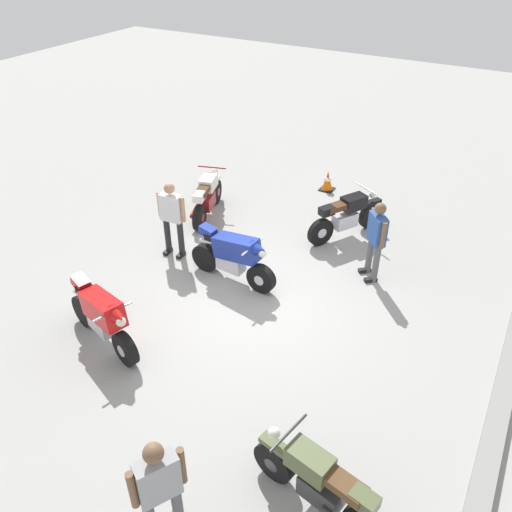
# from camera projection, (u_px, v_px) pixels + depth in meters

# --- Properties ---
(ground_plane) EXTENTS (40.00, 40.00, 0.00)m
(ground_plane) POSITION_uv_depth(u_px,v_px,m) (250.00, 299.00, 10.02)
(ground_plane) COLOR #9E9E99
(curb_edge) EXTENTS (14.00, 0.30, 0.15)m
(curb_edge) POSITION_uv_depth(u_px,v_px,m) (504.00, 386.00, 8.09)
(curb_edge) COLOR gray
(curb_edge) RESTS_ON ground
(motorcycle_black_cruiser) EXTENTS (1.88, 1.13, 1.09)m
(motorcycle_black_cruiser) POSITION_uv_depth(u_px,v_px,m) (347.00, 216.00, 11.64)
(motorcycle_black_cruiser) COLOR black
(motorcycle_black_cruiser) RESTS_ON ground
(motorcycle_red_sportbike) EXTENTS (0.88, 1.92, 1.14)m
(motorcycle_red_sportbike) POSITION_uv_depth(u_px,v_px,m) (102.00, 315.00, 8.70)
(motorcycle_red_sportbike) COLOR black
(motorcycle_red_sportbike) RESTS_ON ground
(motorcycle_blue_sportbike) EXTENTS (0.70, 1.96, 1.14)m
(motorcycle_blue_sportbike) POSITION_uv_depth(u_px,v_px,m) (233.00, 255.00, 10.20)
(motorcycle_blue_sportbike) COLOR black
(motorcycle_blue_sportbike) RESTS_ON ground
(motorcycle_cream_vintage) EXTENTS (1.91, 0.85, 1.07)m
(motorcycle_cream_vintage) POSITION_uv_depth(u_px,v_px,m) (207.00, 197.00, 12.45)
(motorcycle_cream_vintage) COLOR black
(motorcycle_cream_vintage) RESTS_ON ground
(motorcycle_olive_vintage) EXTENTS (0.81, 1.94, 1.07)m
(motorcycle_olive_vintage) POSITION_uv_depth(u_px,v_px,m) (319.00, 485.00, 6.27)
(motorcycle_olive_vintage) COLOR black
(motorcycle_olive_vintage) RESTS_ON ground
(person_in_blue_shirt) EXTENTS (0.56, 0.53, 1.69)m
(person_in_blue_shirt) POSITION_uv_depth(u_px,v_px,m) (376.00, 236.00, 10.09)
(person_in_blue_shirt) COLOR #59595B
(person_in_blue_shirt) RESTS_ON ground
(person_in_white_shirt) EXTENTS (0.34, 0.66, 1.69)m
(person_in_white_shirt) POSITION_uv_depth(u_px,v_px,m) (172.00, 215.00, 10.79)
(person_in_white_shirt) COLOR #262628
(person_in_white_shirt) RESTS_ON ground
(person_in_gray_shirt) EXTENTS (0.62, 0.49, 1.71)m
(person_in_gray_shirt) POSITION_uv_depth(u_px,v_px,m) (159.00, 487.00, 5.72)
(person_in_gray_shirt) COLOR #59595B
(person_in_gray_shirt) RESTS_ON ground
(traffic_cone) EXTENTS (0.36, 0.36, 0.53)m
(traffic_cone) POSITION_uv_depth(u_px,v_px,m) (328.00, 181.00, 13.72)
(traffic_cone) COLOR black
(traffic_cone) RESTS_ON ground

